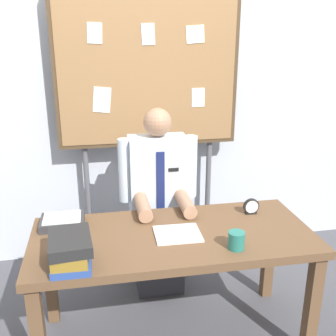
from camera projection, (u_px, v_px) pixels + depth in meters
ground_plane at (173, 336)px, 2.59m from camera, size 12.00×12.00×0.00m
back_wall at (145, 98)px, 3.25m from camera, size 6.40×0.08×2.70m
desk at (173, 248)px, 2.38m from camera, size 1.65×0.73×0.74m
person at (158, 210)px, 2.89m from camera, size 0.55×0.56×1.38m
bulletin_board at (148, 71)px, 2.99m from camera, size 1.39×0.09×2.20m
book_stack at (71, 250)px, 2.02m from camera, size 0.23×0.30×0.15m
open_notebook at (178, 234)px, 2.33m from camera, size 0.27×0.23×0.01m
desk_clock at (251, 207)px, 2.59m from camera, size 0.10×0.04×0.10m
coffee_mug at (236, 240)px, 2.17m from camera, size 0.09×0.09×0.10m
paper_tray at (62, 221)px, 2.44m from camera, size 0.26×0.20×0.06m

